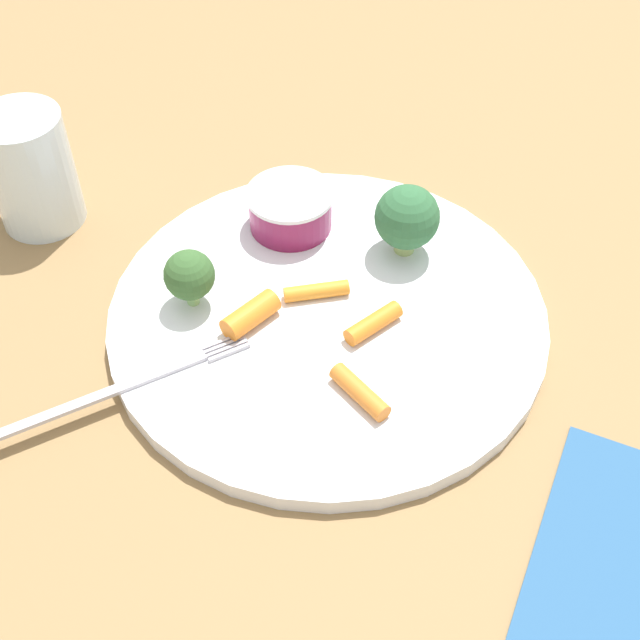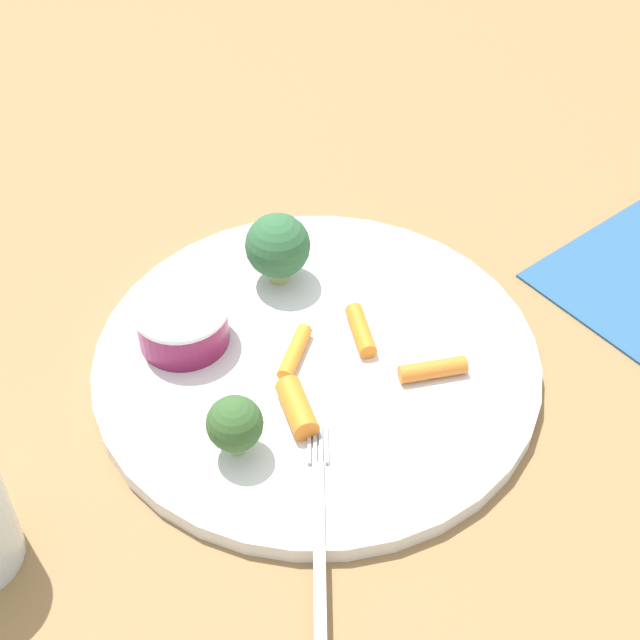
{
  "view_description": "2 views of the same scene",
  "coord_description": "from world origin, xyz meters",
  "px_view_note": "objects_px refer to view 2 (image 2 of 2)",
  "views": [
    {
      "loc": [
        0.01,
        0.38,
        0.42
      ],
      "look_at": [
        0.0,
        0.01,
        0.02
      ],
      "focal_mm": 47.76,
      "sensor_mm": 36.0,
      "label": 1
    },
    {
      "loc": [
        0.38,
        0.2,
        0.47
      ],
      "look_at": [
        -0.02,
        -0.01,
        0.03
      ],
      "focal_mm": 54.75,
      "sensor_mm": 36.0,
      "label": 2
    }
  ],
  "objects_px": {
    "sauce_cup": "(182,323)",
    "carrot_stick_1": "(433,369)",
    "broccoli_floret_1": "(235,424)",
    "fork": "(319,565)",
    "carrot_stick_0": "(361,330)",
    "carrot_stick_2": "(295,352)",
    "plate": "(317,363)",
    "carrot_stick_3": "(297,408)",
    "broccoli_floret_0": "(278,246)"
  },
  "relations": [
    {
      "from": "carrot_stick_1",
      "to": "carrot_stick_3",
      "type": "distance_m",
      "value": 0.09
    },
    {
      "from": "carrot_stick_2",
      "to": "carrot_stick_3",
      "type": "xyz_separation_m",
      "value": [
        0.04,
        0.02,
        0.0
      ]
    },
    {
      "from": "broccoli_floret_0",
      "to": "fork",
      "type": "relative_size",
      "value": 0.3
    },
    {
      "from": "sauce_cup",
      "to": "fork",
      "type": "relative_size",
      "value": 0.35
    },
    {
      "from": "broccoli_floret_1",
      "to": "carrot_stick_0",
      "type": "xyz_separation_m",
      "value": [
        -0.12,
        0.02,
        -0.02
      ]
    },
    {
      "from": "broccoli_floret_1",
      "to": "carrot_stick_3",
      "type": "height_order",
      "value": "broccoli_floret_1"
    },
    {
      "from": "fork",
      "to": "carrot_stick_3",
      "type": "bearing_deg",
      "value": -145.34
    },
    {
      "from": "fork",
      "to": "plate",
      "type": "bearing_deg",
      "value": -152.15
    },
    {
      "from": "sauce_cup",
      "to": "carrot_stick_2",
      "type": "xyz_separation_m",
      "value": [
        -0.02,
        0.07,
        -0.01
      ]
    },
    {
      "from": "broccoli_floret_0",
      "to": "carrot_stick_1",
      "type": "height_order",
      "value": "broccoli_floret_0"
    },
    {
      "from": "plate",
      "to": "broccoli_floret_0",
      "type": "height_order",
      "value": "broccoli_floret_0"
    },
    {
      "from": "sauce_cup",
      "to": "carrot_stick_1",
      "type": "distance_m",
      "value": 0.16
    },
    {
      "from": "carrot_stick_3",
      "to": "broccoli_floret_1",
      "type": "bearing_deg",
      "value": -25.85
    },
    {
      "from": "sauce_cup",
      "to": "broccoli_floret_1",
      "type": "distance_m",
      "value": 0.1
    },
    {
      "from": "carrot_stick_0",
      "to": "carrot_stick_2",
      "type": "relative_size",
      "value": 0.95
    },
    {
      "from": "broccoli_floret_1",
      "to": "carrot_stick_1",
      "type": "distance_m",
      "value": 0.13
    },
    {
      "from": "sauce_cup",
      "to": "carrot_stick_0",
      "type": "distance_m",
      "value": 0.12
    },
    {
      "from": "carrot_stick_0",
      "to": "carrot_stick_1",
      "type": "distance_m",
      "value": 0.06
    },
    {
      "from": "carrot_stick_0",
      "to": "carrot_stick_2",
      "type": "bearing_deg",
      "value": -39.09
    },
    {
      "from": "carrot_stick_1",
      "to": "carrot_stick_2",
      "type": "bearing_deg",
      "value": -72.97
    },
    {
      "from": "broccoli_floret_0",
      "to": "carrot_stick_3",
      "type": "bearing_deg",
      "value": 33.94
    },
    {
      "from": "carrot_stick_2",
      "to": "plate",
      "type": "bearing_deg",
      "value": 121.3
    },
    {
      "from": "plate",
      "to": "broccoli_floret_0",
      "type": "relative_size",
      "value": 5.49
    },
    {
      "from": "broccoli_floret_1",
      "to": "carrot_stick_3",
      "type": "relative_size",
      "value": 1.06
    },
    {
      "from": "carrot_stick_1",
      "to": "carrot_stick_2",
      "type": "xyz_separation_m",
      "value": [
        0.03,
        -0.08,
        -0.0
      ]
    },
    {
      "from": "broccoli_floret_1",
      "to": "carrot_stick_1",
      "type": "height_order",
      "value": "broccoli_floret_1"
    },
    {
      "from": "broccoli_floret_0",
      "to": "carrot_stick_0",
      "type": "bearing_deg",
      "value": 71.53
    },
    {
      "from": "carrot_stick_0",
      "to": "fork",
      "type": "bearing_deg",
      "value": 18.18
    },
    {
      "from": "fork",
      "to": "broccoli_floret_0",
      "type": "bearing_deg",
      "value": -145.73
    },
    {
      "from": "plate",
      "to": "carrot_stick_3",
      "type": "height_order",
      "value": "carrot_stick_3"
    },
    {
      "from": "broccoli_floret_1",
      "to": "fork",
      "type": "relative_size",
      "value": 0.24
    },
    {
      "from": "carrot_stick_0",
      "to": "carrot_stick_3",
      "type": "bearing_deg",
      "value": -3.86
    },
    {
      "from": "broccoli_floret_1",
      "to": "carrot_stick_2",
      "type": "distance_m",
      "value": 0.08
    },
    {
      "from": "carrot_stick_1",
      "to": "carrot_stick_0",
      "type": "bearing_deg",
      "value": -100.71
    },
    {
      "from": "plate",
      "to": "fork",
      "type": "distance_m",
      "value": 0.15
    },
    {
      "from": "plate",
      "to": "fork",
      "type": "relative_size",
      "value": 1.62
    },
    {
      "from": "carrot_stick_3",
      "to": "fork",
      "type": "relative_size",
      "value": 0.22
    },
    {
      "from": "plate",
      "to": "carrot_stick_1",
      "type": "distance_m",
      "value": 0.08
    },
    {
      "from": "broccoli_floret_0",
      "to": "carrot_stick_1",
      "type": "bearing_deg",
      "value": 74.75
    },
    {
      "from": "sauce_cup",
      "to": "carrot_stick_2",
      "type": "distance_m",
      "value": 0.07
    },
    {
      "from": "broccoli_floret_0",
      "to": "broccoli_floret_1",
      "type": "height_order",
      "value": "broccoli_floret_0"
    },
    {
      "from": "broccoli_floret_1",
      "to": "fork",
      "type": "bearing_deg",
      "value": 59.37
    },
    {
      "from": "broccoli_floret_0",
      "to": "carrot_stick_2",
      "type": "xyz_separation_m",
      "value": [
        0.06,
        0.05,
        -0.02
      ]
    },
    {
      "from": "carrot_stick_1",
      "to": "fork",
      "type": "xyz_separation_m",
      "value": [
        0.15,
        -0.0,
        -0.0
      ]
    },
    {
      "from": "carrot_stick_0",
      "to": "carrot_stick_1",
      "type": "bearing_deg",
      "value": 79.29
    },
    {
      "from": "carrot_stick_1",
      "to": "fork",
      "type": "relative_size",
      "value": 0.24
    },
    {
      "from": "plate",
      "to": "broccoli_floret_1",
      "type": "relative_size",
      "value": 6.88
    },
    {
      "from": "carrot_stick_2",
      "to": "fork",
      "type": "xyz_separation_m",
      "value": [
        0.13,
        0.08,
        -0.0
      ]
    },
    {
      "from": "broccoli_floret_0",
      "to": "carrot_stick_2",
      "type": "height_order",
      "value": "broccoli_floret_0"
    },
    {
      "from": "broccoli_floret_1",
      "to": "carrot_stick_2",
      "type": "relative_size",
      "value": 0.97
    }
  ]
}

